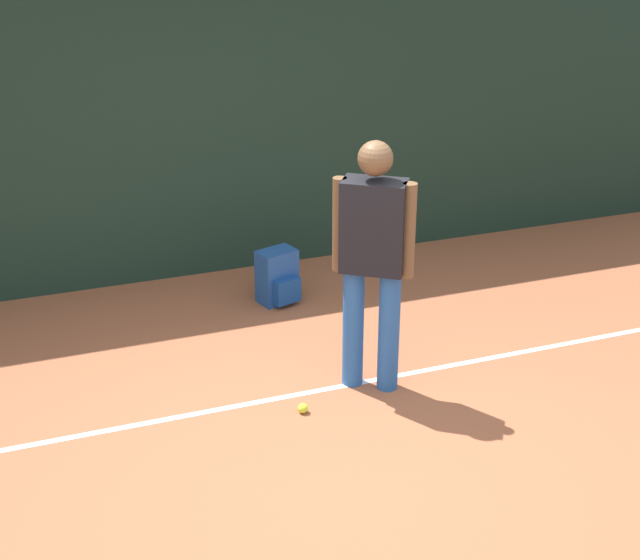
% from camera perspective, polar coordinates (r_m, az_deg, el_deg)
% --- Properties ---
extents(ground_plane, '(12.00, 12.00, 0.00)m').
position_cam_1_polar(ground_plane, '(5.44, 1.46, -11.30)').
color(ground_plane, '#9E5638').
extents(back_fence, '(10.00, 0.10, 2.37)m').
position_cam_1_polar(back_fence, '(7.56, -6.79, 8.98)').
color(back_fence, '#192D23').
rests_on(back_fence, ground).
extents(court_line, '(9.00, 0.05, 0.00)m').
position_cam_1_polar(court_line, '(6.05, -1.24, -7.21)').
color(court_line, white).
rests_on(court_line, ground).
extents(tennis_player, '(0.45, 0.41, 1.70)m').
position_cam_1_polar(tennis_player, '(5.73, 3.36, 1.70)').
color(tennis_player, '#2659A5').
rests_on(tennis_player, ground).
extents(backpack, '(0.35, 0.34, 0.44)m').
position_cam_1_polar(backpack, '(7.22, -2.66, 0.15)').
color(backpack, '#1E478C').
rests_on(backpack, ground).
extents(tennis_ball_near_player, '(0.07, 0.07, 0.07)m').
position_cam_1_polar(tennis_ball_near_player, '(5.85, -1.08, -8.10)').
color(tennis_ball_near_player, '#CCE033').
rests_on(tennis_ball_near_player, ground).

